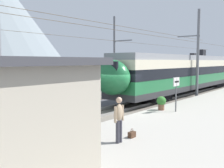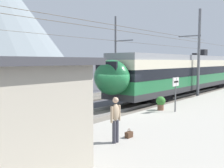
% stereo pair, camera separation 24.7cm
% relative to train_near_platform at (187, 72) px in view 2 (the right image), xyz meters
% --- Properties ---
extents(ground_plane, '(400.00, 400.00, 0.00)m').
position_rel_train_near_platform_xyz_m(ground_plane, '(-11.43, -0.90, -2.22)').
color(ground_plane, '#424247').
extents(platform_slab, '(120.00, 7.07, 0.33)m').
position_rel_train_near_platform_xyz_m(platform_slab, '(-11.43, -5.61, -2.06)').
color(platform_slab, '#A39E93').
rests_on(platform_slab, ground).
extents(track_near, '(120.00, 3.00, 0.28)m').
position_rel_train_near_platform_xyz_m(track_near, '(-11.43, 0.00, -2.15)').
color(track_near, '#6B6359').
rests_on(track_near, ground).
extents(track_far, '(120.00, 3.00, 0.28)m').
position_rel_train_near_platform_xyz_m(track_far, '(-11.43, 5.66, -2.15)').
color(track_far, '#6B6359').
rests_on(track_far, ground).
extents(train_near_platform, '(24.31, 2.84, 4.27)m').
position_rel_train_near_platform_xyz_m(train_near_platform, '(0.00, 0.00, 0.00)').
color(train_near_platform, '#2D2D30').
rests_on(train_near_platform, track_near).
extents(train_far_track, '(23.57, 2.95, 4.27)m').
position_rel_train_near_platform_xyz_m(train_far_track, '(11.91, 5.66, -0.00)').
color(train_far_track, '#2D2D30').
rests_on(train_far_track, track_far).
extents(catenary_mast_mid, '(47.96, 2.08, 7.81)m').
position_rel_train_near_platform_xyz_m(catenary_mast_mid, '(-1.65, -1.64, 1.83)').
color(catenary_mast_mid, slate).
rests_on(catenary_mast_mid, ground).
extents(catenary_mast_far_side, '(47.96, 2.58, 8.29)m').
position_rel_train_near_platform_xyz_m(catenary_mast_far_side, '(-1.32, 7.76, 2.05)').
color(catenary_mast_far_side, slate).
rests_on(catenary_mast_far_side, ground).
extents(platform_sign, '(0.70, 0.08, 2.03)m').
position_rel_train_near_platform_xyz_m(platform_sign, '(-9.97, -3.72, -0.40)').
color(platform_sign, '#59595B').
rests_on(platform_sign, platform_slab).
extents(passenger_walking, '(0.53, 0.22, 1.69)m').
position_rel_train_near_platform_xyz_m(passenger_walking, '(-16.65, -4.65, -0.95)').
color(passenger_walking, '#383842').
rests_on(passenger_walking, platform_slab).
extents(handbag_beside_passenger, '(0.32, 0.18, 0.36)m').
position_rel_train_near_platform_xyz_m(handbag_beside_passenger, '(-15.82, -4.65, -1.77)').
color(handbag_beside_passenger, '#472D1E').
rests_on(handbag_beside_passenger, platform_slab).
extents(potted_plant_platform_edge, '(0.57, 0.57, 0.85)m').
position_rel_train_near_platform_xyz_m(potted_plant_platform_edge, '(-10.06, -2.81, -1.39)').
color(potted_plant_platform_edge, brown).
rests_on(potted_plant_platform_edge, platform_slab).
extents(platform_shelter, '(3.59, 2.41, 3.07)m').
position_rel_train_near_platform_xyz_m(platform_shelter, '(-21.22, -5.44, -0.33)').
color(platform_shelter, '#B7AD99').
rests_on(platform_shelter, platform_slab).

